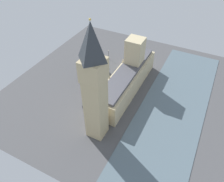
# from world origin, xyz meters

# --- Properties ---
(ground_plane) EXTENTS (127.24, 127.24, 0.00)m
(ground_plane) POSITION_xyz_m (0.00, 0.00, 0.00)
(ground_plane) COLOR #4C4C4F
(river_thames) EXTENTS (32.96, 114.51, 0.25)m
(river_thames) POSITION_xyz_m (-31.10, 0.00, 0.12)
(river_thames) COLOR slate
(river_thames) RESTS_ON ground
(parliament_building) EXTENTS (13.90, 57.24, 28.18)m
(parliament_building) POSITION_xyz_m (-1.99, -1.95, 8.04)
(parliament_building) COLOR #CCBA8E
(parliament_building) RESTS_ON ground
(clock_tower) EXTENTS (9.08, 9.08, 57.22)m
(clock_tower) POSITION_xyz_m (-2.74, 35.19, 29.61)
(clock_tower) COLOR tan
(clock_tower) RESTS_ON ground
(car_blue_near_tower) EXTENTS (1.90, 4.69, 1.74)m
(car_blue_near_tower) POSITION_xyz_m (10.44, -12.14, 0.89)
(car_blue_near_tower) COLOR navy
(car_blue_near_tower) RESTS_ON ground
(double_decker_bus_midblock) EXTENTS (2.97, 10.59, 4.75)m
(double_decker_bus_midblock) POSITION_xyz_m (13.00, 6.66, 2.63)
(double_decker_bus_midblock) COLOR #B20C0F
(double_decker_bus_midblock) RESTS_ON ground
(car_black_opposite_hall) EXTENTS (1.96, 4.85, 1.74)m
(car_black_opposite_hall) POSITION_xyz_m (12.07, 22.13, 0.89)
(car_black_opposite_hall) COLOR black
(car_black_opposite_hall) RESTS_ON ground
(pedestrian_by_river_gate) EXTENTS (0.71, 0.69, 1.72)m
(pedestrian_by_river_gate) POSITION_xyz_m (7.07, -2.87, 0.77)
(pedestrian_by_river_gate) COLOR navy
(pedestrian_by_river_gate) RESTS_ON ground
(pedestrian_far_end) EXTENTS (0.62, 0.69, 1.69)m
(pedestrian_far_end) POSITION_xyz_m (6.49, -25.37, 0.76)
(pedestrian_far_end) COLOR navy
(pedestrian_far_end) RESTS_ON ground
(plane_tree_trailing) EXTENTS (6.84, 6.84, 10.02)m
(plane_tree_trailing) POSITION_xyz_m (22.48, -8.06, 7.09)
(plane_tree_trailing) COLOR brown
(plane_tree_trailing) RESTS_ON ground
(plane_tree_leading) EXTENTS (6.85, 6.85, 10.88)m
(plane_tree_leading) POSITION_xyz_m (21.92, 0.97, 7.93)
(plane_tree_leading) COLOR brown
(plane_tree_leading) RESTS_ON ground
(plane_tree_under_trees) EXTENTS (5.33, 5.33, 9.07)m
(plane_tree_under_trees) POSITION_xyz_m (22.62, -11.71, 6.75)
(plane_tree_under_trees) COLOR brown
(plane_tree_under_trees) RESTS_ON ground
(plane_tree_kerbside) EXTENTS (6.09, 6.09, 9.86)m
(plane_tree_kerbside) POSITION_xyz_m (22.99, -0.90, 7.24)
(plane_tree_kerbside) COLOR brown
(plane_tree_kerbside) RESTS_ON ground
(street_lamp_corner) EXTENTS (0.56, 0.56, 6.76)m
(street_lamp_corner) POSITION_xyz_m (22.66, -24.99, 4.67)
(street_lamp_corner) COLOR black
(street_lamp_corner) RESTS_ON ground
(street_lamp_slot_10) EXTENTS (0.56, 0.56, 5.60)m
(street_lamp_slot_10) POSITION_xyz_m (22.13, -16.87, 3.97)
(street_lamp_slot_10) COLOR black
(street_lamp_slot_10) RESTS_ON ground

